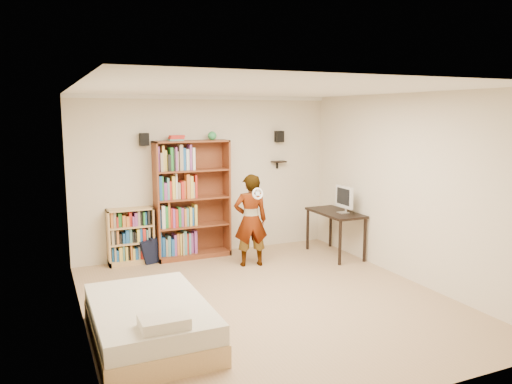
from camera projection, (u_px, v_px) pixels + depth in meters
ground at (268, 301)px, 6.49m from camera, size 4.50×5.00×0.01m
room_shell at (268, 166)px, 6.21m from camera, size 4.52×5.02×2.71m
crown_molding at (268, 92)px, 6.07m from camera, size 4.50×5.00×0.06m
speaker_left at (144, 139)px, 7.92m from camera, size 0.14×0.12×0.20m
speaker_right at (279, 137)px, 8.88m from camera, size 0.14×0.12×0.20m
wall_shelf at (279, 162)px, 8.96m from camera, size 0.25×0.16×0.02m
tall_bookshelf at (192, 200)px, 8.31m from camera, size 1.24×0.36×1.97m
low_bookshelf at (131, 236)px, 8.02m from camera, size 0.73×0.27×0.91m
computer_desk at (335, 233)px, 8.51m from camera, size 0.56×1.12×0.76m
imac at (343, 200)px, 8.30m from camera, size 0.09×0.45×0.45m
daybed at (149, 317)px, 5.31m from camera, size 1.18×1.81×0.53m
person at (251, 220)px, 7.89m from camera, size 0.60×0.45×1.47m
wii_wheel at (258, 194)px, 7.56m from camera, size 0.18×0.07×0.18m
navy_bag at (150, 251)px, 8.08m from camera, size 0.34×0.25×0.42m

